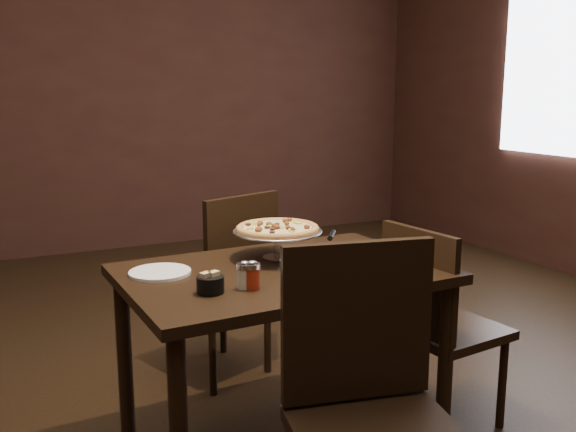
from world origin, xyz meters
name	(u,v)px	position (x,y,z in m)	size (l,w,h in m)	color
room	(293,88)	(0.06, 0.03, 1.40)	(6.04, 7.04, 2.84)	black
dining_table	(282,294)	(-0.03, -0.06, 0.64)	(1.20, 0.82, 0.73)	black
pizza_stand	(277,229)	(0.02, 0.09, 0.85)	(0.36, 0.36, 0.15)	#B5B4BB
parmesan_shaker	(244,275)	(-0.24, -0.22, 0.78)	(0.06, 0.06, 0.10)	beige
pepper_flake_shaker	(252,275)	(-0.22, -0.23, 0.78)	(0.06, 0.06, 0.10)	maroon
packet_caddy	(210,284)	(-0.37, -0.21, 0.76)	(0.09, 0.09, 0.07)	black
napkin_stack	(357,275)	(0.17, -0.27, 0.74)	(0.13, 0.13, 0.01)	white
plate_left	(160,272)	(-0.46, 0.08, 0.74)	(0.23, 0.23, 0.01)	white
plate_near	(345,287)	(0.06, -0.37, 0.74)	(0.23, 0.23, 0.01)	white
serving_spatula	(332,236)	(0.16, -0.10, 0.85)	(0.17, 0.17, 0.02)	#B5B4BB
chair_far	(227,278)	(0.01, 0.63, 0.50)	(0.55, 0.55, 0.92)	black
chair_near	(372,406)	(-0.10, -0.79, 0.53)	(0.54, 0.54, 0.97)	black
chair_side	(436,319)	(0.61, -0.19, 0.47)	(0.45, 0.45, 0.87)	black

